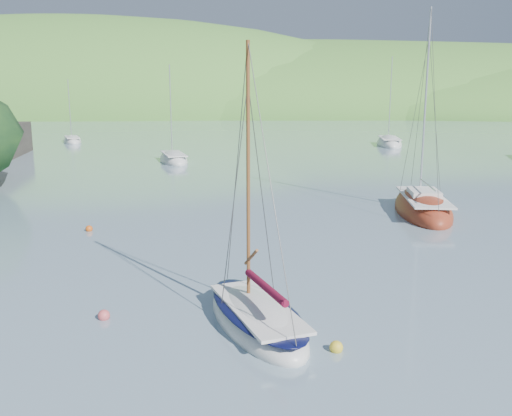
{
  "coord_description": "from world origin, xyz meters",
  "views": [
    {
      "loc": [
        1.94,
        -17.26,
        7.58
      ],
      "look_at": [
        1.4,
        8.0,
        2.21
      ],
      "focal_mm": 40.0,
      "sensor_mm": 36.0,
      "label": 1
    }
  ],
  "objects_px": {
    "distant_sloop_b": "(389,144)",
    "distant_sloop_a": "(174,160)",
    "sloop_red": "(422,209)",
    "distant_sloop_c": "(72,141)",
    "daysailer_white": "(257,319)"
  },
  "relations": [
    {
      "from": "distant_sloop_a",
      "to": "distant_sloop_c",
      "type": "bearing_deg",
      "value": 112.3
    },
    {
      "from": "daysailer_white",
      "to": "distant_sloop_a",
      "type": "bearing_deg",
      "value": 80.53
    },
    {
      "from": "distant_sloop_b",
      "to": "distant_sloop_c",
      "type": "xyz_separation_m",
      "value": [
        -43.45,
        3.14,
        -0.04
      ]
    },
    {
      "from": "sloop_red",
      "to": "distant_sloop_a",
      "type": "bearing_deg",
      "value": 132.72
    },
    {
      "from": "daysailer_white",
      "to": "distant_sloop_b",
      "type": "distance_m",
      "value": 61.01
    },
    {
      "from": "sloop_red",
      "to": "distant_sloop_b",
      "type": "height_order",
      "value": "sloop_red"
    },
    {
      "from": "distant_sloop_a",
      "to": "distant_sloop_c",
      "type": "height_order",
      "value": "distant_sloop_a"
    },
    {
      "from": "distant_sloop_a",
      "to": "distant_sloop_c",
      "type": "xyz_separation_m",
      "value": [
        -17.6,
        20.73,
        -0.02
      ]
    },
    {
      "from": "distant_sloop_b",
      "to": "distant_sloop_c",
      "type": "distance_m",
      "value": 43.56
    },
    {
      "from": "distant_sloop_b",
      "to": "distant_sloop_a",
      "type": "bearing_deg",
      "value": -140.88
    },
    {
      "from": "daysailer_white",
      "to": "distant_sloop_c",
      "type": "bearing_deg",
      "value": 91.21
    },
    {
      "from": "sloop_red",
      "to": "distant_sloop_b",
      "type": "relative_size",
      "value": 1.06
    },
    {
      "from": "sloop_red",
      "to": "distant_sloop_b",
      "type": "xyz_separation_m",
      "value": [
        6.57,
        41.67,
        -0.03
      ]
    },
    {
      "from": "distant_sloop_a",
      "to": "sloop_red",
      "type": "bearing_deg",
      "value": -69.37
    },
    {
      "from": "distant_sloop_a",
      "to": "distant_sloop_c",
      "type": "relative_size",
      "value": 1.14
    }
  ]
}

